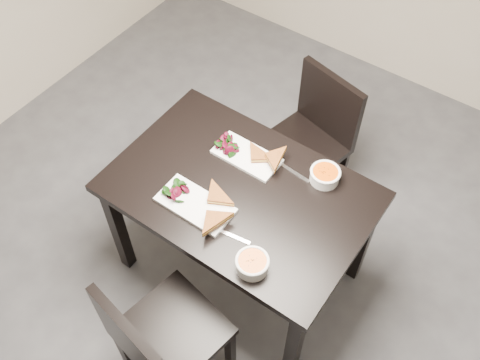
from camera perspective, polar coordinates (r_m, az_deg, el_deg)
The scene contains 14 objects.
room_shell at distance 1.23m, azimuth 5.44°, elevation 3.25°, with size 5.02×5.02×2.81m.
table at distance 2.58m, azimuth 0.00°, elevation -2.28°, with size 1.20×0.80×0.75m.
chair_near at distance 2.47m, azimuth -8.66°, elevation -16.14°, with size 0.49×0.49×0.85m.
chair_far at distance 3.10m, azimuth 7.63°, elevation 4.78°, with size 0.51×0.51×0.85m.
plate_near at distance 2.45m, azimuth -4.72°, elevation -2.60°, with size 0.35×0.18×0.02m, color white.
sandwich_near at distance 2.40m, azimuth -3.34°, elevation -2.60°, with size 0.18×0.13×0.06m, color #AA5B23, non-canonical shape.
salad_near at distance 2.46m, azimuth -6.60°, elevation -1.05°, with size 0.11×0.10×0.05m, color black, non-canonical shape.
soup_bowl_near at distance 2.25m, azimuth 1.30°, elevation -8.75°, with size 0.14×0.14×0.06m.
cutlery_near at distance 2.36m, azimuth -0.91°, elevation -5.84°, with size 0.18×0.02×0.00m, color silver.
plate_far at distance 2.61m, azimuth 0.72°, elevation 2.52°, with size 0.32×0.16×0.02m, color white.
sandwich_far at distance 2.55m, azimuth 1.73°, elevation 2.16°, with size 0.16×0.12×0.05m, color #AA5B23, non-canonical shape.
salad_far at distance 2.63m, azimuth -1.07°, elevation 3.91°, with size 0.10×0.09×0.04m, color black, non-canonical shape.
soup_bowl_far at distance 2.54m, azimuth 8.93°, elevation 0.55°, with size 0.14×0.14×0.06m.
cutlery_far at distance 2.57m, azimuth 5.66°, elevation 0.85°, with size 0.18×0.02×0.00m, color silver.
Camera 1 is at (0.37, -0.72, 2.76)m, focal length 40.59 mm.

